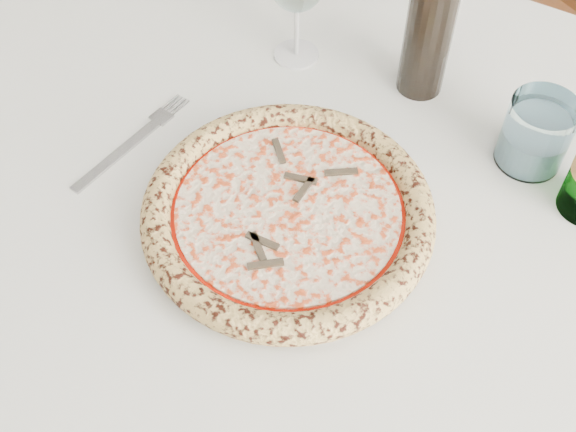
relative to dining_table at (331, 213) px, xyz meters
The scene contains 7 objects.
dining_table is the anchor object (origin of this frame).
chair_far 0.82m from the dining_table, 85.75° to the left, with size 0.56×0.56×0.93m.
plate 0.13m from the dining_table, 90.00° to the right, with size 0.30×0.30×0.02m.
pizza 0.15m from the dining_table, 90.00° to the right, with size 0.34×0.34×0.04m.
fork 0.28m from the dining_table, 155.39° to the right, with size 0.03×0.21×0.00m.
tumbler 0.27m from the dining_table, 41.65° to the left, with size 0.08×0.08×0.09m.
wine_bottle 0.28m from the dining_table, 88.39° to the left, with size 0.06×0.06×0.25m.
Camera 1 is at (0.50, -0.25, 1.44)m, focal length 45.00 mm.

